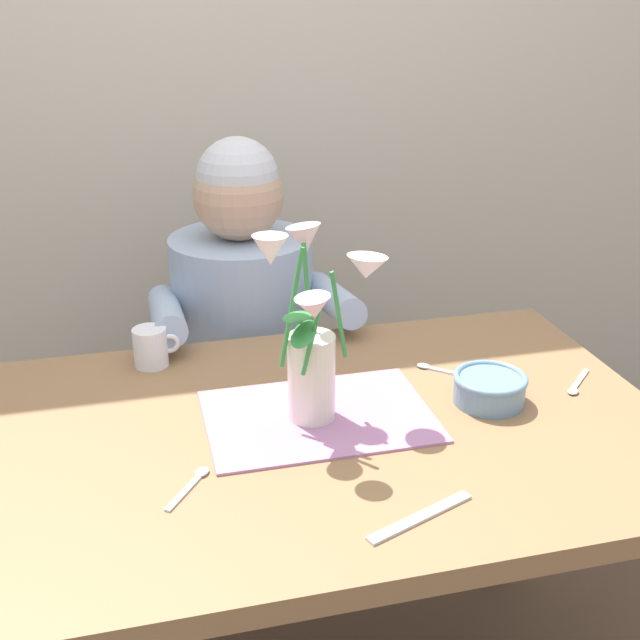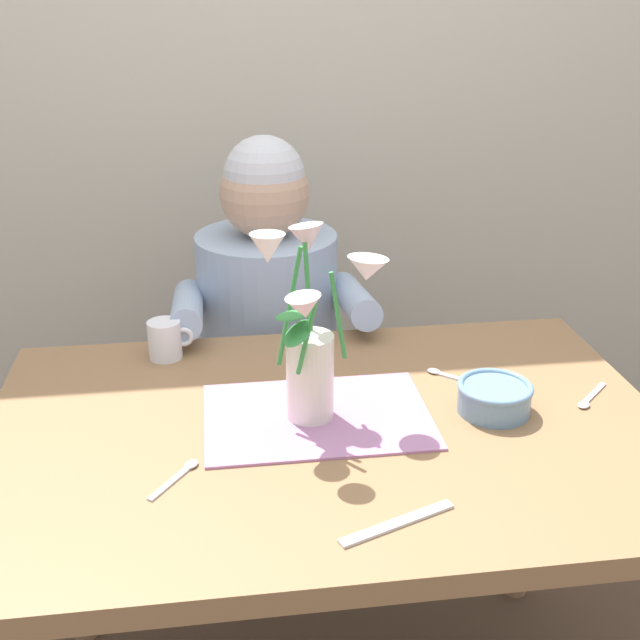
{
  "view_description": "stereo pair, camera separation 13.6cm",
  "coord_description": "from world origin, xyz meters",
  "px_view_note": "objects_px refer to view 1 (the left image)",
  "views": [
    {
      "loc": [
        -0.32,
        -1.17,
        1.46
      ],
      "look_at": [
        -0.01,
        0.05,
        0.92
      ],
      "focal_mm": 44.65,
      "sensor_mm": 36.0,
      "label": 1
    },
    {
      "loc": [
        -0.18,
        -1.19,
        1.46
      ],
      "look_at": [
        -0.01,
        0.05,
        0.92
      ],
      "focal_mm": 44.65,
      "sensor_mm": 36.0,
      "label": 2
    }
  ],
  "objects_px": {
    "dinner_knife": "(421,517)",
    "ceramic_mug": "(151,347)",
    "seated_person": "(246,366)",
    "ceramic_bowl": "(490,388)",
    "flower_vase": "(313,336)"
  },
  "relations": [
    {
      "from": "seated_person",
      "to": "dinner_knife",
      "type": "height_order",
      "value": "seated_person"
    },
    {
      "from": "seated_person",
      "to": "ceramic_mug",
      "type": "bearing_deg",
      "value": -129.21
    },
    {
      "from": "ceramic_mug",
      "to": "ceramic_bowl",
      "type": "bearing_deg",
      "value": -27.39
    },
    {
      "from": "ceramic_bowl",
      "to": "ceramic_mug",
      "type": "distance_m",
      "value": 0.67
    },
    {
      "from": "seated_person",
      "to": "ceramic_mug",
      "type": "height_order",
      "value": "seated_person"
    },
    {
      "from": "flower_vase",
      "to": "ceramic_bowl",
      "type": "relative_size",
      "value": 2.56
    },
    {
      "from": "flower_vase",
      "to": "dinner_knife",
      "type": "relative_size",
      "value": 1.83
    },
    {
      "from": "seated_person",
      "to": "dinner_knife",
      "type": "distance_m",
      "value": 0.93
    },
    {
      "from": "ceramic_mug",
      "to": "dinner_knife",
      "type": "bearing_deg",
      "value": -59.95
    },
    {
      "from": "ceramic_bowl",
      "to": "dinner_knife",
      "type": "relative_size",
      "value": 0.72
    },
    {
      "from": "flower_vase",
      "to": "ceramic_mug",
      "type": "relative_size",
      "value": 3.74
    },
    {
      "from": "ceramic_bowl",
      "to": "dinner_knife",
      "type": "xyz_separation_m",
      "value": [
        -0.24,
        -0.29,
        -0.03
      ]
    },
    {
      "from": "dinner_knife",
      "to": "ceramic_mug",
      "type": "xyz_separation_m",
      "value": [
        -0.35,
        0.6,
        0.04
      ]
    },
    {
      "from": "dinner_knife",
      "to": "ceramic_mug",
      "type": "distance_m",
      "value": 0.7
    },
    {
      "from": "seated_person",
      "to": "flower_vase",
      "type": "relative_size",
      "value": 3.27
    }
  ]
}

